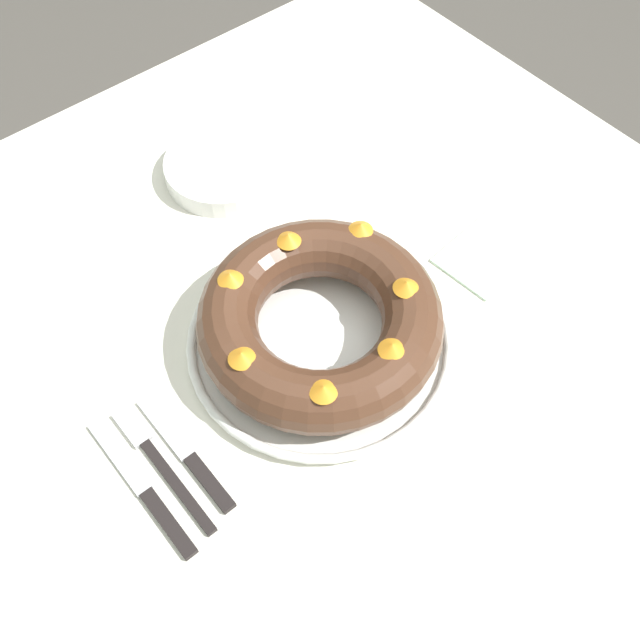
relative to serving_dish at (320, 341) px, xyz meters
The scene contains 9 objects.
ground_plane 0.74m from the serving_dish, 80.19° to the right, with size 8.00×8.00×0.00m, color #4C4742.
dining_table 0.10m from the serving_dish, 80.19° to the right, with size 1.21×1.28×0.73m.
serving_dish is the anchor object (origin of this frame).
bundt_cake 0.05m from the serving_dish, ahead, with size 0.30×0.30×0.08m.
fork 0.24m from the serving_dish, behind, with size 0.02×0.19×0.01m.
serving_knife 0.27m from the serving_dish, behind, with size 0.02×0.20×0.01m.
cake_knife 0.21m from the serving_dish, behind, with size 0.02×0.18×0.01m.
side_bowl 0.33m from the serving_dish, 75.87° to the left, with size 0.17×0.17×0.03m, color white.
napkin 0.27m from the serving_dish, ahead, with size 0.14×0.10×0.00m, color #B2D1B7.
Camera 1 is at (-0.33, -0.35, 1.52)m, focal length 42.00 mm.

